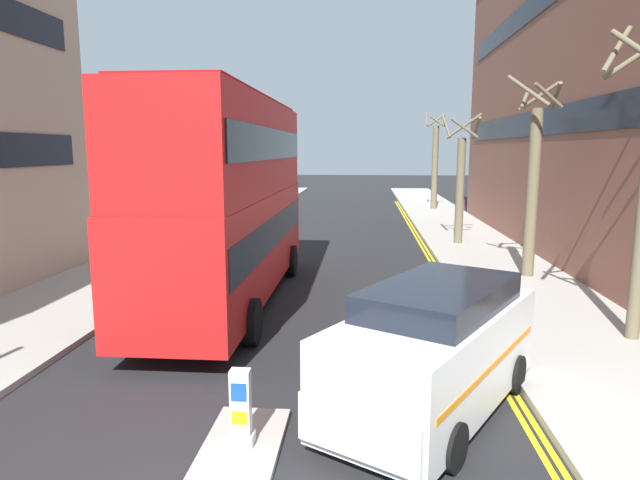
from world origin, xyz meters
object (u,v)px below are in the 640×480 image
Objects in this scene: keep_left_bollard at (241,410)px; pedestrian_far at (461,210)px; double_decker_bus_away at (229,195)px; taxi_minivan at (432,350)px.

pedestrian_far reaches higher than keep_left_bollard.
pedestrian_far is at bearing 60.42° from double_decker_bus_away.
double_decker_bus_away is 8.11m from taxi_minivan.
taxi_minivan reaches higher than pedestrian_far.
keep_left_bollard is at bearing -75.35° from double_decker_bus_away.
double_decker_bus_away reaches higher than keep_left_bollard.
double_decker_bus_away is 18.30m from pedestrian_far.
keep_left_bollard is 0.69× the size of pedestrian_far.
pedestrian_far is (4.17, 22.05, -0.08)m from taxi_minivan.
taxi_minivan is at bearing 26.01° from keep_left_bollard.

